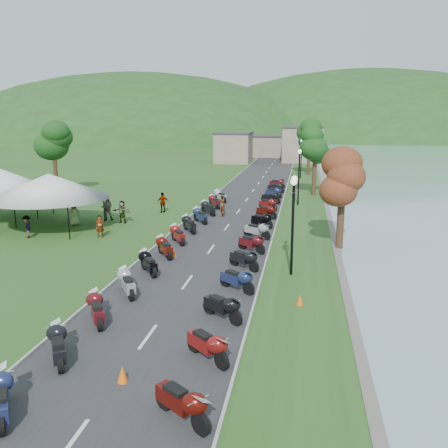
{
  "coord_description": "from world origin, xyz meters",
  "views": [
    {
      "loc": [
        5.49,
        -5.46,
        7.97
      ],
      "look_at": [
        0.56,
        23.46,
        1.3
      ],
      "focal_mm": 38.0,
      "sensor_mm": 36.0,
      "label": 1
    }
  ],
  "objects_px": {
    "pedestrian_c": "(28,238)",
    "pedestrian_a": "(101,238)",
    "pedestrian_b": "(108,220)",
    "vendor_tent_main": "(50,201)"
  },
  "relations": [
    {
      "from": "pedestrian_a",
      "to": "pedestrian_c",
      "type": "relative_size",
      "value": 1.01
    },
    {
      "from": "vendor_tent_main",
      "to": "pedestrian_a",
      "type": "bearing_deg",
      "value": -23.84
    },
    {
      "from": "vendor_tent_main",
      "to": "pedestrian_a",
      "type": "distance_m",
      "value": 5.47
    },
    {
      "from": "pedestrian_a",
      "to": "pedestrian_c",
      "type": "xyz_separation_m",
      "value": [
        -4.81,
        -0.84,
        0.0
      ]
    },
    {
      "from": "pedestrian_b",
      "to": "pedestrian_c",
      "type": "bearing_deg",
      "value": 47.01
    },
    {
      "from": "pedestrian_b",
      "to": "vendor_tent_main",
      "type": "bearing_deg",
      "value": 32.22
    },
    {
      "from": "vendor_tent_main",
      "to": "pedestrian_a",
      "type": "xyz_separation_m",
      "value": [
        4.66,
        -2.06,
        -2.0
      ]
    },
    {
      "from": "pedestrian_c",
      "to": "pedestrian_a",
      "type": "bearing_deg",
      "value": 60.46
    },
    {
      "from": "pedestrian_b",
      "to": "pedestrian_c",
      "type": "relative_size",
      "value": 1.29
    },
    {
      "from": "pedestrian_a",
      "to": "pedestrian_b",
      "type": "distance_m",
      "value": 5.69
    }
  ]
}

